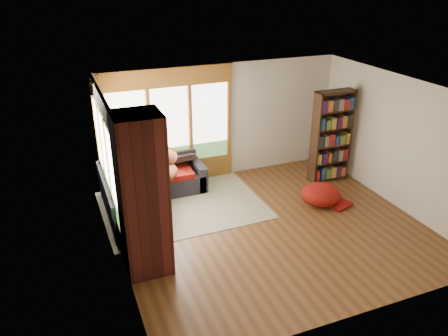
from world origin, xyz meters
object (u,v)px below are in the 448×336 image
object	(u,v)px
bookshelf	(331,137)
dog_brindle	(153,179)
brick_chimney	(143,196)
pouf	(321,194)
dog_tan	(162,167)
sectional_sofa	(147,191)
area_rug	(182,205)

from	to	relation	value
bookshelf	dog_brindle	bearing A→B (deg)	-178.98
bookshelf	brick_chimney	bearing A→B (deg)	-159.55
pouf	dog_tan	size ratio (longest dim) A/B	0.73
dog_brindle	brick_chimney	bearing A→B (deg)	165.32
sectional_sofa	dog_brindle	distance (m)	0.63
sectional_sofa	bookshelf	distance (m)	4.18
bookshelf	dog_tan	size ratio (longest dim) A/B	1.93
sectional_sofa	bookshelf	world-z (taller)	bookshelf
area_rug	dog_brindle	bearing A→B (deg)	-166.92
dog_brindle	area_rug	bearing A→B (deg)	-74.41
bookshelf	pouf	bearing A→B (deg)	-130.38
brick_chimney	dog_brindle	bearing A→B (deg)	72.81
area_rug	brick_chimney	bearing A→B (deg)	-121.87
pouf	dog_tan	bearing A→B (deg)	157.44
bookshelf	dog_tan	xyz separation A→B (m)	(-3.76, 0.32, -0.24)
area_rug	bookshelf	distance (m)	3.60
brick_chimney	dog_brindle	size ratio (longest dim) A/B	2.99
brick_chimney	bookshelf	bearing A→B (deg)	20.45
sectional_sofa	area_rug	bearing A→B (deg)	-22.89
dog_tan	sectional_sofa	bearing A→B (deg)	126.31
pouf	brick_chimney	bearing A→B (deg)	-168.35
brick_chimney	dog_tan	bearing A→B (deg)	68.69
area_rug	pouf	bearing A→B (deg)	-20.24
bookshelf	dog_brindle	world-z (taller)	bookshelf
brick_chimney	pouf	xyz separation A→B (m)	(3.76, 0.77, -1.08)
area_rug	dog_tan	size ratio (longest dim) A/B	2.95
sectional_sofa	brick_chimney	bearing A→B (deg)	-101.07
area_rug	dog_tan	bearing A→B (deg)	140.73
pouf	sectional_sofa	bearing A→B (deg)	158.98
brick_chimney	sectional_sofa	world-z (taller)	brick_chimney
dog_brindle	pouf	bearing A→B (deg)	-102.04
sectional_sofa	dog_brindle	world-z (taller)	dog_brindle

